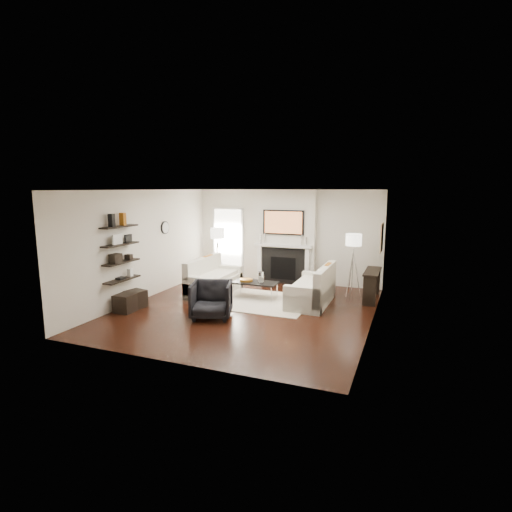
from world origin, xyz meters
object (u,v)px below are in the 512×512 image
(loveseat_left_base, at_px, (214,285))
(coffee_table, at_px, (255,283))
(armchair, at_px, (211,298))
(loveseat_right_base, at_px, (311,295))
(lamp_right_shade, at_px, (354,240))
(lamp_left_shade, at_px, (217,233))
(ottoman_near, at_px, (136,299))

(loveseat_left_base, relative_size, coffee_table, 1.64)
(armchair, bearing_deg, loveseat_right_base, 26.92)
(loveseat_left_base, distance_m, lamp_right_shade, 3.78)
(loveseat_left_base, xyz_separation_m, lamp_left_shade, (-0.50, 1.19, 1.24))
(loveseat_left_base, distance_m, loveseat_right_base, 2.59)
(armchair, xyz_separation_m, lamp_left_shade, (-1.36, 3.00, 1.02))
(coffee_table, distance_m, lamp_right_shade, 2.71)
(coffee_table, bearing_deg, loveseat_left_base, 177.49)
(coffee_table, distance_m, armchair, 1.78)
(lamp_left_shade, height_order, ottoman_near, lamp_left_shade)
(loveseat_right_base, distance_m, ottoman_near, 4.13)
(coffee_table, bearing_deg, loveseat_right_base, 2.11)
(lamp_left_shade, bearing_deg, loveseat_left_base, -67.28)
(loveseat_left_base, relative_size, loveseat_right_base, 1.00)
(lamp_left_shade, relative_size, ottoman_near, 1.00)
(lamp_right_shade, distance_m, ottoman_near, 5.51)
(loveseat_left_base, xyz_separation_m, ottoman_near, (-1.12, -1.80, -0.01))
(armchair, bearing_deg, loveseat_left_base, 96.26)
(loveseat_left_base, relative_size, lamp_right_shade, 4.50)
(loveseat_right_base, height_order, lamp_right_shade, lamp_right_shade)
(coffee_table, bearing_deg, lamp_right_shade, 27.45)
(loveseat_right_base, xyz_separation_m, lamp_right_shade, (0.81, 1.10, 1.24))
(armchair, distance_m, lamp_right_shade, 3.99)
(loveseat_left_base, distance_m, armchair, 2.02)
(ottoman_near, bearing_deg, loveseat_right_base, 25.88)
(loveseat_right_base, relative_size, ottoman_near, 4.50)
(lamp_left_shade, relative_size, lamp_right_shade, 1.00)
(loveseat_left_base, bearing_deg, armchair, -64.39)
(armchair, height_order, lamp_left_shade, lamp_left_shade)
(armchair, height_order, ottoman_near, armchair)
(loveseat_left_base, xyz_separation_m, armchair, (0.87, -1.81, 0.22))
(lamp_left_shade, distance_m, lamp_right_shade, 3.90)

